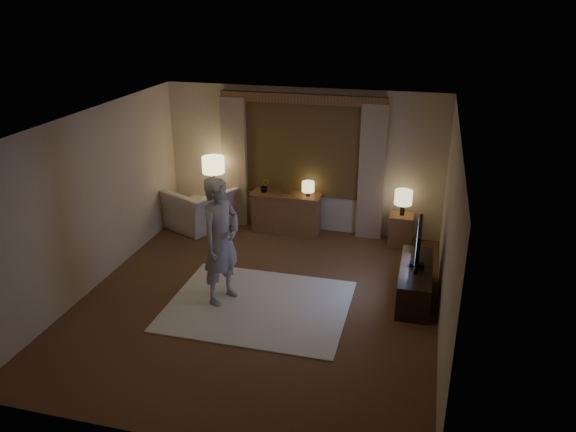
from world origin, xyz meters
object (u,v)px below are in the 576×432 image
(armchair, at_px, (203,207))
(person, at_px, (221,241))
(sideboard, at_px, (286,214))
(side_table, at_px, (401,230))
(tv_stand, at_px, (415,282))

(armchair, xyz_separation_m, person, (1.32, -2.44, 0.56))
(sideboard, height_order, side_table, sideboard)
(armchair, distance_m, person, 2.83)
(tv_stand, bearing_deg, armchair, 156.88)
(side_table, distance_m, person, 3.49)
(sideboard, relative_size, person, 0.66)
(sideboard, distance_m, side_table, 2.06)
(side_table, height_order, person, person)
(sideboard, distance_m, armchair, 1.58)
(armchair, xyz_separation_m, tv_stand, (3.96, -1.69, -0.13))
(sideboard, xyz_separation_m, person, (-0.26, -2.57, 0.58))
(sideboard, bearing_deg, tv_stand, -37.46)
(sideboard, distance_m, person, 2.65)
(sideboard, bearing_deg, armchair, -175.05)
(armchair, bearing_deg, side_table, 116.03)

